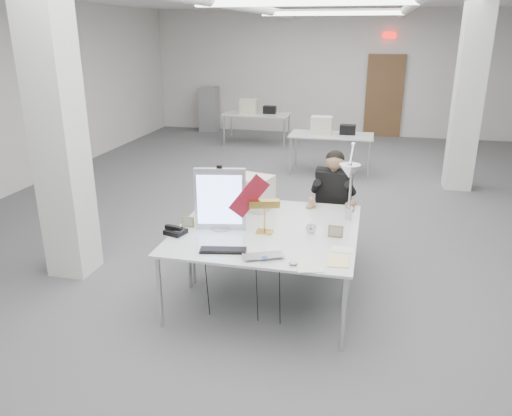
{
  "coord_description": "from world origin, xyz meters",
  "views": [
    {
      "loc": [
        0.96,
        -6.66,
        2.64
      ],
      "look_at": [
        -0.13,
        -2.0,
        0.94
      ],
      "focal_mm": 35.0,
      "sensor_mm": 36.0,
      "label": 1
    }
  ],
  "objects": [
    {
      "name": "laptop",
      "position": [
        0.13,
        -2.8,
        0.77
      ],
      "size": [
        0.43,
        0.36,
        0.03
      ],
      "primitive_type": "imported",
      "rotation": [
        0.0,
        0.0,
        0.42
      ],
      "color": "#A2A3A7",
      "rests_on": "desk_main"
    },
    {
      "name": "monitor",
      "position": [
        -0.46,
        -2.17,
        1.07
      ],
      "size": [
        0.51,
        0.15,
        0.63
      ],
      "primitive_type": "cube",
      "rotation": [
        0.0,
        0.0,
        0.2
      ],
      "color": "silver",
      "rests_on": "desk_main"
    },
    {
      "name": "desk_main",
      "position": [
        0.0,
        -2.5,
        0.74
      ],
      "size": [
        1.8,
        0.9,
        0.02
      ],
      "primitive_type": "cube",
      "color": "silver",
      "rests_on": "room_shell"
    },
    {
      "name": "bankers_lamp",
      "position": [
        -0.0,
        -2.18,
        0.93
      ],
      "size": [
        0.33,
        0.21,
        0.35
      ],
      "primitive_type": null,
      "rotation": [
        0.0,
        0.0,
        0.29
      ],
      "color": "gold",
      "rests_on": "desk_main"
    },
    {
      "name": "pennant",
      "position": [
        -0.15,
        -2.21,
        1.13
      ],
      "size": [
        0.38,
        0.17,
        0.44
      ],
      "primitive_type": "cube",
      "rotation": [
        0.0,
        -0.87,
        0.41
      ],
      "color": "maroon",
      "rests_on": "monitor"
    },
    {
      "name": "desk_clock",
      "position": [
        0.45,
        -2.08,
        0.81
      ],
      "size": [
        0.1,
        0.04,
        0.1
      ],
      "primitive_type": "cylinder",
      "rotation": [
        1.57,
        0.0,
        -0.09
      ],
      "color": "#B8B8BD",
      "rests_on": "desk_main"
    },
    {
      "name": "keyboard",
      "position": [
        -0.27,
        -2.7,
        0.77
      ],
      "size": [
        0.44,
        0.22,
        0.02
      ],
      "primitive_type": "cube",
      "rotation": [
        0.0,
        0.0,
        0.19
      ],
      "color": "black",
      "rests_on": "desk_main"
    },
    {
      "name": "paper_stack_b",
      "position": [
        0.75,
        -2.67,
        0.76
      ],
      "size": [
        0.21,
        0.28,
        0.01
      ],
      "primitive_type": "cube",
      "rotation": [
        0.0,
        0.0,
        0.1
      ],
      "color": "#FFF198",
      "rests_on": "desk_main"
    },
    {
      "name": "seated_person",
      "position": [
        0.57,
        -0.95,
        0.9
      ],
      "size": [
        0.55,
        0.64,
        0.86
      ],
      "primitive_type": null,
      "rotation": [
        0.0,
        0.0,
        -0.17
      ],
      "color": "black",
      "rests_on": "office_chair"
    },
    {
      "name": "desk_second",
      "position": [
        0.0,
        -1.6,
        0.74
      ],
      "size": [
        1.8,
        0.9,
        0.02
      ],
      "primitive_type": "cube",
      "color": "silver",
      "rests_on": "room_shell"
    },
    {
      "name": "picture_frame_right",
      "position": [
        0.69,
        -2.13,
        0.81
      ],
      "size": [
        0.15,
        0.04,
        0.11
      ],
      "primitive_type": "cube",
      "rotation": [
        -0.21,
        0.0,
        -0.02
      ],
      "color": "#B47C4D",
      "rests_on": "desk_main"
    },
    {
      "name": "desk_phone",
      "position": [
        -0.85,
        -2.41,
        0.78
      ],
      "size": [
        0.23,
        0.21,
        0.05
      ],
      "primitive_type": "cube",
      "rotation": [
        0.0,
        0.0,
        -0.29
      ],
      "color": "black",
      "rests_on": "desk_main"
    },
    {
      "name": "office_chair",
      "position": [
        0.57,
        -0.9,
        0.49
      ],
      "size": [
        0.56,
        0.56,
        0.99
      ],
      "primitive_type": null,
      "rotation": [
        0.0,
        0.0,
        -0.17
      ],
      "color": "black",
      "rests_on": "room_shell"
    },
    {
      "name": "paper_stack_c",
      "position": [
        0.78,
        -2.42,
        0.76
      ],
      "size": [
        0.2,
        0.15,
        0.01
      ],
      "primitive_type": "cube",
      "rotation": [
        0.0,
        0.0,
        -0.03
      ],
      "color": "white",
      "rests_on": "desk_main"
    },
    {
      "name": "bg_desk_a",
      "position": [
        0.2,
        3.0,
        0.74
      ],
      "size": [
        1.6,
        0.8,
        0.02
      ],
      "primitive_type": "cube",
      "color": "silver",
      "rests_on": "room_shell"
    },
    {
      "name": "filing_cabinet",
      "position": [
        -3.5,
        6.65,
        0.6
      ],
      "size": [
        0.45,
        0.55,
        1.2
      ],
      "primitive_type": "cube",
      "color": "gray",
      "rests_on": "room_shell"
    },
    {
      "name": "picture_frame_left",
      "position": [
        -0.8,
        -2.2,
        0.81
      ],
      "size": [
        0.13,
        0.04,
        0.1
      ],
      "primitive_type": "cube",
      "rotation": [
        -0.21,
        0.0,
        0.06
      ],
      "color": "#AA8D49",
      "rests_on": "desk_main"
    },
    {
      "name": "paper_stack_a",
      "position": [
        0.52,
        -2.8,
        0.76
      ],
      "size": [
        0.29,
        0.35,
        0.01
      ],
      "primitive_type": "cube",
      "rotation": [
        0.0,
        0.0,
        0.3
      ],
      "color": "white",
      "rests_on": "desk_main"
    },
    {
      "name": "beige_monitor",
      "position": [
        -0.28,
        -1.49,
        0.94
      ],
      "size": [
        0.47,
        0.45,
        0.37
      ],
      "primitive_type": "cube",
      "rotation": [
        0.0,
        0.0,
        -0.25
      ],
      "color": "beige",
      "rests_on": "desk_second"
    },
    {
      "name": "mouse",
      "position": [
        0.39,
        -2.84,
        0.77
      ],
      "size": [
        0.08,
        0.05,
        0.03
      ],
      "primitive_type": "ellipsoid",
      "rotation": [
        0.0,
        0.0,
        0.03
      ],
      "color": "#A7A8AC",
      "rests_on": "desk_main"
    },
    {
      "name": "bg_desk_b",
      "position": [
        -1.8,
        5.2,
        0.74
      ],
      "size": [
        1.6,
        0.8,
        0.02
      ],
      "primitive_type": "cube",
      "color": "silver",
      "rests_on": "room_shell"
    },
    {
      "name": "room_shell",
      "position": [
        0.04,
        0.13,
        1.69
      ],
      "size": [
        10.04,
        14.04,
        3.24
      ],
      "color": "#505053",
      "rests_on": "ground"
    },
    {
      "name": "architect_lamp",
      "position": [
        0.79,
        -1.84,
        1.22
      ],
      "size": [
        0.5,
        0.77,
        0.94
      ],
      "primitive_type": null,
      "rotation": [
        0.0,
        0.0,
        -0.38
      ],
      "color": "silver",
      "rests_on": "desk_second"
    }
  ]
}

